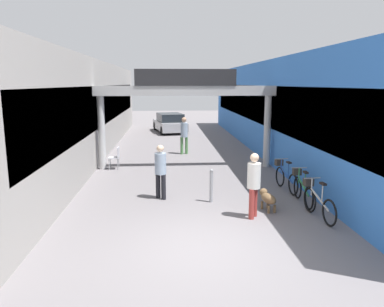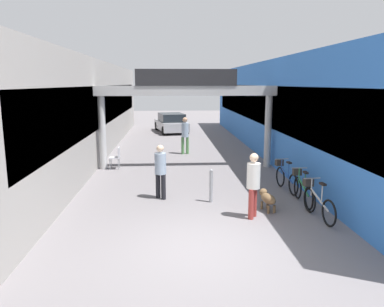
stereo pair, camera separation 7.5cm
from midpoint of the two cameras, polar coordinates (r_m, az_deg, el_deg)
The scene contains 14 objects.
ground_plane at distance 8.18m, azimuth 1.95°, elevation -14.00°, with size 80.00×80.00×0.00m, color slate.
storefront_left at distance 18.95m, azimuth -16.95°, elevation 6.54°, with size 3.00×26.00×4.40m.
storefront_right at distance 19.33m, azimuth 14.10°, elevation 6.76°, with size 3.00×26.00×4.40m.
arcade_sign_gateway at distance 14.98m, azimuth -0.75°, elevation 8.33°, with size 7.40×0.47×3.96m.
pedestrian_with_dog at distance 9.63m, azimuth 9.55°, elevation -4.20°, with size 0.47×0.47×1.69m.
pedestrian_companion at distance 11.13m, azimuth -4.64°, elevation -2.26°, with size 0.48×0.48×1.63m.
pedestrian_carrying_crate at distance 18.17m, azimuth -0.95°, elevation 3.15°, with size 0.41×0.41×1.80m.
dog_on_leash at distance 10.44m, azimuth 11.60°, elevation -6.67°, with size 0.42×0.78×0.55m.
bicycle_silver_nearest at distance 10.19m, azimuth 18.71°, elevation -6.90°, with size 0.46×1.69×0.98m.
bicycle_green_second at distance 11.29m, azimuth 16.60°, elevation -5.07°, with size 0.46×1.69×0.98m.
bicycle_blue_third at distance 12.48m, azimuth 14.20°, elevation -3.46°, with size 0.46×1.69×0.98m.
bollard_post_metal at distance 10.88m, azimuth 3.12°, elevation -4.87°, with size 0.10×0.10×0.99m.
cafe_chair_aluminium_nearer at distance 15.32m, azimuth -11.31°, elevation -0.35°, with size 0.40×0.40×0.89m.
parked_car_silver at distance 26.55m, azimuth -3.10°, elevation 4.66°, with size 2.49×4.26×1.33m.
Camera 2 is at (-0.69, -7.40, 3.41)m, focal length 35.00 mm.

